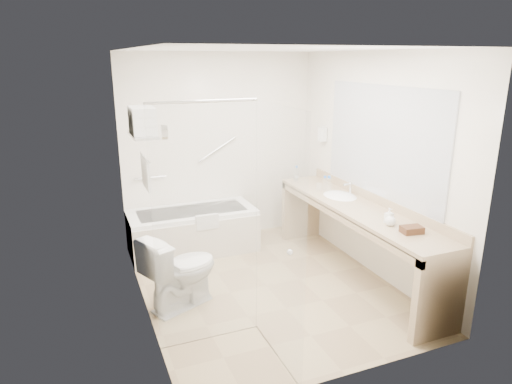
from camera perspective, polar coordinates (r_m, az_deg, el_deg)
name	(u,v)px	position (r m, az deg, el deg)	size (l,w,h in m)	color
floor	(266,286)	(5.15, 1.28, -11.62)	(3.20, 3.20, 0.00)	tan
ceiling	(268,49)	(4.54, 1.49, 17.41)	(2.60, 3.20, 0.10)	white
wall_back	(220,149)	(6.16, -4.57, 5.42)	(2.60, 0.10, 2.50)	silver
wall_front	(355,228)	(3.36, 12.33, -4.46)	(2.60, 0.10, 2.50)	silver
wall_left	(138,190)	(4.36, -14.50, 0.29)	(0.10, 3.20, 2.50)	silver
wall_right	(372,166)	(5.33, 14.33, 3.22)	(0.10, 3.20, 2.50)	silver
bathtub	(193,231)	(5.96, -7.89, -4.82)	(1.60, 0.73, 0.59)	white
grab_bar_short	(150,178)	(5.98, -13.10, 1.75)	(0.03, 0.03, 0.40)	silver
grab_bar_long	(217,149)	(6.11, -4.91, 5.32)	(0.03, 0.03, 0.60)	silver
shower_enclosure	(241,232)	(3.71, -1.92, -5.06)	(0.96, 0.91, 2.11)	silver
towel_shelf	(143,129)	(4.61, -13.96, 7.61)	(0.24, 0.55, 0.81)	silver
vanity_counter	(356,224)	(5.23, 12.37, -3.88)	(0.55, 2.70, 0.95)	tan
sink	(340,198)	(5.51, 10.43, -0.76)	(0.40, 0.52, 0.14)	white
faucet	(351,188)	(5.55, 11.75, 0.49)	(0.03, 0.03, 0.14)	silver
mirror	(382,142)	(5.15, 15.45, 6.09)	(0.02, 2.00, 1.20)	#B8BDC5
hairdryer_unit	(322,134)	(6.13, 8.29, 7.15)	(0.08, 0.10, 0.18)	silver
toilet	(181,270)	(4.68, -9.35, -9.64)	(0.44, 0.79, 0.77)	white
amenity_basket	(412,230)	(4.51, 18.90, -4.48)	(0.20, 0.13, 0.07)	#4D2A1B
soap_bottle_a	(389,220)	(4.71, 16.26, -3.32)	(0.07, 0.15, 0.07)	silver
soap_bottle_b	(390,220)	(4.63, 16.45, -3.42)	(0.11, 0.13, 0.11)	silver
water_bottle_left	(325,184)	(5.65, 8.58, 1.00)	(0.06, 0.06, 0.19)	silver
water_bottle_mid	(329,185)	(5.58, 9.09, 0.87)	(0.06, 0.06, 0.21)	silver
water_bottle_right	(296,173)	(6.11, 5.08, 2.33)	(0.06, 0.06, 0.19)	silver
drinking_glass_near	(296,179)	(6.02, 4.99, 1.65)	(0.06, 0.06, 0.08)	silver
drinking_glass_far	(319,187)	(5.66, 7.87, 0.64)	(0.07, 0.07, 0.09)	silver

